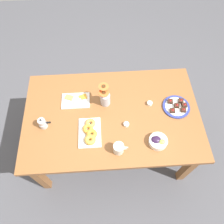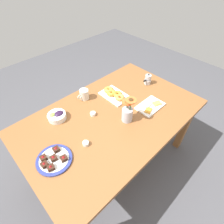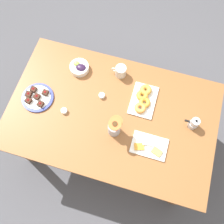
{
  "view_description": "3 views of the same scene",
  "coord_description": "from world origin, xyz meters",
  "px_view_note": "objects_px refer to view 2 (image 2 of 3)",
  "views": [
    {
      "loc": [
        -0.06,
        -0.99,
        2.45
      ],
      "look_at": [
        0.0,
        0.0,
        0.78
      ],
      "focal_mm": 35.0,
      "sensor_mm": 36.0,
      "label": 1
    },
    {
      "loc": [
        0.74,
        0.77,
        1.84
      ],
      "look_at": [
        0.0,
        0.0,
        0.78
      ],
      "focal_mm": 28.0,
      "sensor_mm": 36.0,
      "label": 2
    },
    {
      "loc": [
        -0.19,
        0.64,
        2.53
      ],
      "look_at": [
        0.0,
        0.0,
        0.78
      ],
      "focal_mm": 40.0,
      "sensor_mm": 36.0,
      "label": 3
    }
  ],
  "objects_px": {
    "jam_cup_honey": "(93,114)",
    "flower_vase": "(127,113)",
    "grape_bowl": "(57,116)",
    "moka_pot": "(148,80)",
    "dining_table": "(112,122)",
    "croissant_platter": "(114,94)",
    "cheese_platter": "(150,106)",
    "jam_cup_berry": "(86,143)",
    "coffee_mug": "(84,94)",
    "dessert_plate": "(54,159)"
  },
  "relations": [
    {
      "from": "grape_bowl",
      "to": "jam_cup_honey",
      "type": "xyz_separation_m",
      "value": [
        -0.25,
        0.18,
        -0.01
      ]
    },
    {
      "from": "grape_bowl",
      "to": "jam_cup_honey",
      "type": "bearing_deg",
      "value": 143.49
    },
    {
      "from": "dining_table",
      "to": "jam_cup_berry",
      "type": "bearing_deg",
      "value": 13.48
    },
    {
      "from": "coffee_mug",
      "to": "cheese_platter",
      "type": "xyz_separation_m",
      "value": [
        -0.36,
        0.52,
        -0.04
      ]
    },
    {
      "from": "grape_bowl",
      "to": "cheese_platter",
      "type": "xyz_separation_m",
      "value": [
        -0.69,
        0.47,
        -0.02
      ]
    },
    {
      "from": "grape_bowl",
      "to": "croissant_platter",
      "type": "relative_size",
      "value": 0.55
    },
    {
      "from": "grape_bowl",
      "to": "flower_vase",
      "type": "relative_size",
      "value": 0.65
    },
    {
      "from": "jam_cup_honey",
      "to": "grape_bowl",
      "type": "bearing_deg",
      "value": -36.51
    },
    {
      "from": "jam_cup_honey",
      "to": "dessert_plate",
      "type": "bearing_deg",
      "value": 17.96
    },
    {
      "from": "dessert_plate",
      "to": "moka_pot",
      "type": "distance_m",
      "value": 1.21
    },
    {
      "from": "cheese_platter",
      "to": "jam_cup_honey",
      "type": "distance_m",
      "value": 0.53
    },
    {
      "from": "croissant_platter",
      "to": "jam_cup_honey",
      "type": "relative_size",
      "value": 5.88
    },
    {
      "from": "cheese_platter",
      "to": "croissant_platter",
      "type": "bearing_deg",
      "value": -69.48
    },
    {
      "from": "dining_table",
      "to": "croissant_platter",
      "type": "distance_m",
      "value": 0.29
    },
    {
      "from": "dining_table",
      "to": "jam_cup_honey",
      "type": "bearing_deg",
      "value": -44.99
    },
    {
      "from": "coffee_mug",
      "to": "jam_cup_honey",
      "type": "relative_size",
      "value": 2.55
    },
    {
      "from": "croissant_platter",
      "to": "jam_cup_berry",
      "type": "height_order",
      "value": "croissant_platter"
    },
    {
      "from": "dining_table",
      "to": "dessert_plate",
      "type": "height_order",
      "value": "dessert_plate"
    },
    {
      "from": "jam_cup_honey",
      "to": "flower_vase",
      "type": "height_order",
      "value": "flower_vase"
    },
    {
      "from": "jam_cup_berry",
      "to": "coffee_mug",
      "type": "bearing_deg",
      "value": -126.7
    },
    {
      "from": "croissant_platter",
      "to": "jam_cup_berry",
      "type": "xyz_separation_m",
      "value": [
        0.56,
        0.26,
        -0.01
      ]
    },
    {
      "from": "dining_table",
      "to": "moka_pot",
      "type": "xyz_separation_m",
      "value": [
        -0.6,
        -0.08,
        0.13
      ]
    },
    {
      "from": "jam_cup_honey",
      "to": "jam_cup_berry",
      "type": "xyz_separation_m",
      "value": [
        0.24,
        0.2,
        0.0
      ]
    },
    {
      "from": "coffee_mug",
      "to": "grape_bowl",
      "type": "bearing_deg",
      "value": 8.57
    },
    {
      "from": "grape_bowl",
      "to": "moka_pot",
      "type": "relative_size",
      "value": 1.3
    },
    {
      "from": "grape_bowl",
      "to": "jam_cup_berry",
      "type": "relative_size",
      "value": 3.22
    },
    {
      "from": "dining_table",
      "to": "flower_vase",
      "type": "xyz_separation_m",
      "value": [
        -0.05,
        0.13,
        0.17
      ]
    },
    {
      "from": "grape_bowl",
      "to": "jam_cup_berry",
      "type": "distance_m",
      "value": 0.39
    },
    {
      "from": "croissant_platter",
      "to": "dining_table",
      "type": "bearing_deg",
      "value": 41.69
    },
    {
      "from": "croissant_platter",
      "to": "flower_vase",
      "type": "relative_size",
      "value": 1.2
    },
    {
      "from": "coffee_mug",
      "to": "jam_cup_berry",
      "type": "distance_m",
      "value": 0.54
    },
    {
      "from": "coffee_mug",
      "to": "cheese_platter",
      "type": "height_order",
      "value": "coffee_mug"
    },
    {
      "from": "dining_table",
      "to": "cheese_platter",
      "type": "height_order",
      "value": "cheese_platter"
    },
    {
      "from": "cheese_platter",
      "to": "dessert_plate",
      "type": "height_order",
      "value": "dessert_plate"
    },
    {
      "from": "dining_table",
      "to": "dessert_plate",
      "type": "relative_size",
      "value": 6.4
    },
    {
      "from": "coffee_mug",
      "to": "jam_cup_berry",
      "type": "height_order",
      "value": "coffee_mug"
    },
    {
      "from": "cheese_platter",
      "to": "jam_cup_honey",
      "type": "xyz_separation_m",
      "value": [
        0.45,
        -0.29,
        0.01
      ]
    },
    {
      "from": "flower_vase",
      "to": "moka_pot",
      "type": "relative_size",
      "value": 1.98
    },
    {
      "from": "grape_bowl",
      "to": "dessert_plate",
      "type": "height_order",
      "value": "grape_bowl"
    },
    {
      "from": "flower_vase",
      "to": "moka_pot",
      "type": "height_order",
      "value": "flower_vase"
    },
    {
      "from": "coffee_mug",
      "to": "grape_bowl",
      "type": "height_order",
      "value": "coffee_mug"
    },
    {
      "from": "jam_cup_honey",
      "to": "jam_cup_berry",
      "type": "distance_m",
      "value": 0.31
    },
    {
      "from": "dessert_plate",
      "to": "moka_pot",
      "type": "xyz_separation_m",
      "value": [
        -1.2,
        -0.12,
        0.04
      ]
    },
    {
      "from": "coffee_mug",
      "to": "jam_cup_honey",
      "type": "xyz_separation_m",
      "value": [
        0.09,
        0.23,
        -0.04
      ]
    },
    {
      "from": "dining_table",
      "to": "coffee_mug",
      "type": "distance_m",
      "value": 0.38
    },
    {
      "from": "dessert_plate",
      "to": "croissant_platter",
      "type": "bearing_deg",
      "value": -164.9
    },
    {
      "from": "grape_bowl",
      "to": "moka_pot",
      "type": "height_order",
      "value": "moka_pot"
    },
    {
      "from": "jam_cup_berry",
      "to": "moka_pot",
      "type": "distance_m",
      "value": 0.98
    },
    {
      "from": "croissant_platter",
      "to": "dessert_plate",
      "type": "relative_size",
      "value": 1.13
    },
    {
      "from": "grape_bowl",
      "to": "flower_vase",
      "type": "distance_m",
      "value": 0.6
    }
  ]
}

